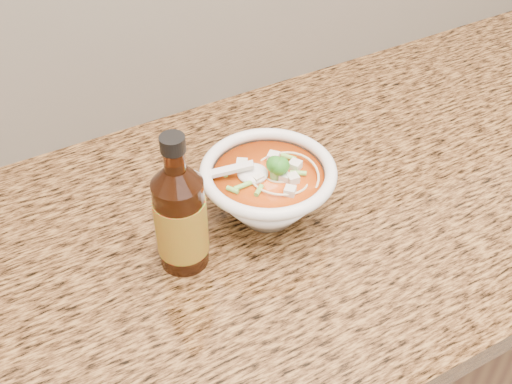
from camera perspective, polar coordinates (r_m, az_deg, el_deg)
cabinet at (r=1.35m, az=3.49°, el=-15.39°), size 4.00×0.65×0.86m
counter_slab at (r=1.00m, az=4.53°, el=-1.28°), size 4.00×0.68×0.04m
soup_bowl at (r=0.93m, az=1.07°, el=0.20°), size 0.22×0.20×0.11m
hot_sauce_bottle at (r=0.84m, az=-6.72°, el=-2.29°), size 0.08×0.08×0.21m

